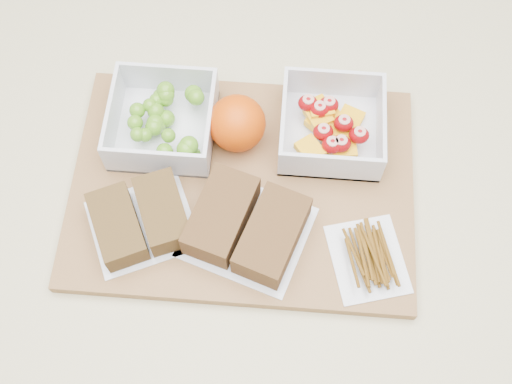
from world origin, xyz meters
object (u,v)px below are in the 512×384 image
at_px(cutting_board, 242,186).
at_px(sandwich_bag_center, 246,226).
at_px(pretzel_bag, 369,256).
at_px(sandwich_bag_left, 140,220).
at_px(fruit_container, 331,127).
at_px(grape_container, 164,120).
at_px(orange, 237,123).

relative_size(cutting_board, sandwich_bag_center, 2.48).
bearing_deg(cutting_board, pretzel_bag, -29.42).
bearing_deg(sandwich_bag_left, fruit_container, 33.01).
distance_m(grape_container, sandwich_bag_center, 0.18).
bearing_deg(fruit_container, pretzel_bag, -73.17).
height_order(orange, sandwich_bag_center, orange).
height_order(grape_container, pretzel_bag, grape_container).
xyz_separation_m(cutting_board, sandwich_bag_center, (0.01, -0.06, 0.03)).
distance_m(fruit_container, pretzel_bag, 0.17).
distance_m(cutting_board, sandwich_bag_center, 0.07).
distance_m(cutting_board, pretzel_bag, 0.18).
distance_m(grape_container, orange, 0.09).
relative_size(fruit_container, sandwich_bag_center, 0.74).
distance_m(cutting_board, fruit_container, 0.13).
xyz_separation_m(fruit_container, sandwich_bag_center, (-0.09, -0.14, 0.00)).
bearing_deg(orange, cutting_board, -79.85).
distance_m(cutting_board, orange, 0.08).
xyz_separation_m(grape_container, fruit_container, (0.21, 0.01, -0.00)).
bearing_deg(cutting_board, orange, 100.08).
relative_size(cutting_board, pretzel_bag, 3.57).
bearing_deg(sandwich_bag_center, cutting_board, 99.63).
bearing_deg(grape_container, pretzel_bag, -31.16).
bearing_deg(pretzel_bag, fruit_container, 106.83).
xyz_separation_m(orange, sandwich_bag_left, (-0.10, -0.13, -0.02)).
relative_size(orange, sandwich_bag_center, 0.42).
distance_m(sandwich_bag_left, pretzel_bag, 0.27).
distance_m(orange, sandwich_bag_left, 0.17).
xyz_separation_m(fruit_container, sandwich_bag_left, (-0.22, -0.14, -0.00)).
xyz_separation_m(grape_container, pretzel_bag, (0.26, -0.16, -0.01)).
relative_size(cutting_board, orange, 5.90).
bearing_deg(cutting_board, sandwich_bag_left, -150.46).
bearing_deg(orange, grape_container, 177.02).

